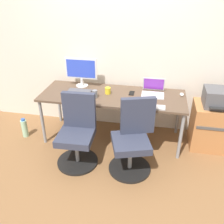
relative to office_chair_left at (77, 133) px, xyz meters
The scene contains 17 objects.
ground_plane 0.82m from the office_chair_left, 60.21° to the left, with size 5.28×5.28×0.00m, color brown.
back_wall 1.41m from the office_chair_left, 71.79° to the left, with size 4.40×0.04×2.60m, color silver.
desk 0.74m from the office_chair_left, 60.21° to the left, with size 2.04×0.74×0.72m.
office_chair_left is the anchor object (origin of this frame).
office_chair_right 0.71m from the office_chair_left, ahead, with size 0.55×0.55×0.94m.
side_cabinet 1.90m from the office_chair_left, 20.81° to the left, with size 0.57×0.48×0.65m.
printer 1.93m from the office_chair_left, 20.79° to the left, with size 0.38×0.40×0.24m.
water_bottle_on_floor 1.10m from the office_chair_left, 159.03° to the left, with size 0.09×0.09×0.31m.
desktop_monitor 1.01m from the office_chair_left, 101.63° to the left, with size 0.48×0.18×0.43m.
open_laptop 1.22m from the office_chair_left, 39.02° to the left, with size 0.31×0.28×0.22m.
keyboard_by_monitor 0.72m from the office_chair_left, 102.75° to the left, with size 0.34×0.12×0.02m, color #515156.
keyboard_by_laptop 1.01m from the office_chair_left, 19.24° to the left, with size 0.34×0.12×0.02m, color #B7B7B7.
mouse_by_monitor 1.02m from the office_chair_left, 27.44° to the left, with size 0.06×0.10×0.03m, color #2D2D2D.
mouse_by_laptop 1.54m from the office_chair_left, 30.35° to the left, with size 0.06×0.10×0.03m, color silver.
coffee_mug 0.77m from the office_chair_left, 66.53° to the left, with size 0.08×0.08×0.09m, color yellow.
pen_cup 0.60m from the office_chair_left, 75.42° to the left, with size 0.07×0.07×0.10m, color slate.
phone_near_laptop 0.97m from the office_chair_left, 48.99° to the left, with size 0.07×0.14×0.01m, color black.
Camera 1 is at (0.58, -3.08, 2.17)m, focal length 39.17 mm.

